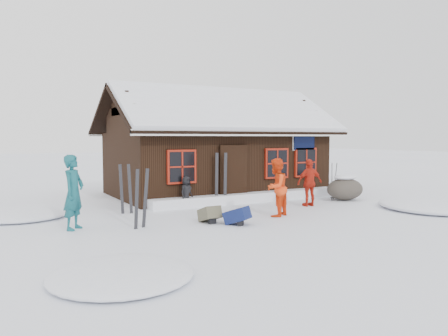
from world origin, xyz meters
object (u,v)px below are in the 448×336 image
Objects in this scene: skier_orange_left at (276,187)px; backpack_olive at (210,217)px; skier_crouched at (186,192)px; backpack_blue at (237,218)px; ski_poles at (333,182)px; skier_teal at (74,192)px; ski_pair_left at (141,199)px; skier_orange_right at (310,183)px; boulder at (345,188)px.

skier_orange_left reaches higher than backpack_olive.
skier_crouched is 2.75m from backpack_olive.
backpack_blue is at bearing -49.13° from backpack_olive.
skier_teal is at bearing -175.32° from ski_poles.
ski_poles is at bearing 176.72° from skier_orange_left.
ski_pair_left is at bearing 171.87° from backpack_olive.
skier_orange_left is 4.02m from ski_pair_left.
ski_poles is (7.90, 1.41, -0.07)m from ski_pair_left.
skier_crouched is at bearing 169.61° from ski_poles.
skier_orange_right is at bearing -11.04° from backpack_blue.
ski_pair_left reaches higher than ski_poles.
skier_teal is 1.69m from ski_pair_left.
skier_teal reaches higher than backpack_blue.
skier_orange_right reaches higher than boulder.
ski_poles is 6.00m from backpack_blue.
backpack_olive is at bearing -128.26° from skier_crouched.
ski_poles is (3.90, 1.75, -0.19)m from skier_orange_left.
ski_poles is (-0.35, 0.24, 0.24)m from boulder.
ski_poles is at bearing 144.99° from boulder.
skier_crouched is at bearing 79.02° from backpack_olive.
skier_orange_left is at bearing -61.00° from skier_teal.
skier_teal is 1.10× the size of skier_orange_left.
ski_poles is 2.32× the size of backpack_blue.
ski_poles reaches higher than boulder.
skier_teal is 9.82m from boulder.
ski_poles is at bearing -10.90° from backpack_blue.
skier_crouched reaches higher than backpack_olive.
skier_orange_left reaches higher than skier_crouched.
boulder is at bearing -5.18° from ski_pair_left.
skier_orange_left is 1.07× the size of skier_orange_right.
skier_teal is at bearing -176.90° from boulder.
skier_crouched is at bearing 57.16° from backpack_blue.
backpack_blue is 0.79m from backpack_olive.
ski_pair_left is 2.57× the size of backpack_blue.
backpack_blue is at bearing -33.01° from ski_pair_left.
skier_teal is 7.69m from skier_orange_right.
skier_orange_right is 2.20m from boulder.
skier_orange_left is 1.09× the size of ski_pair_left.
backpack_olive is at bearing -29.78° from skier_orange_left.
ski_pair_left is (-8.25, -1.16, 0.30)m from boulder.
skier_orange_right is at bearing 11.96° from backpack_olive.
boulder is at bearing -47.94° from skier_teal.
ski_pair_left is 1.11× the size of ski_poles.
skier_teal reaches higher than ski_poles.
ski_pair_left is at bearing -169.91° from ski_poles.
backpack_olive is (3.39, -0.89, -0.79)m from skier_teal.
ski_poles is 6.30m from backpack_olive.
skier_crouched is (-1.65, 2.77, -0.34)m from skier_orange_left.
skier_orange_left is at bearing -86.70° from skier_crouched.
ski_pair_left is 8.02m from ski_poles.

